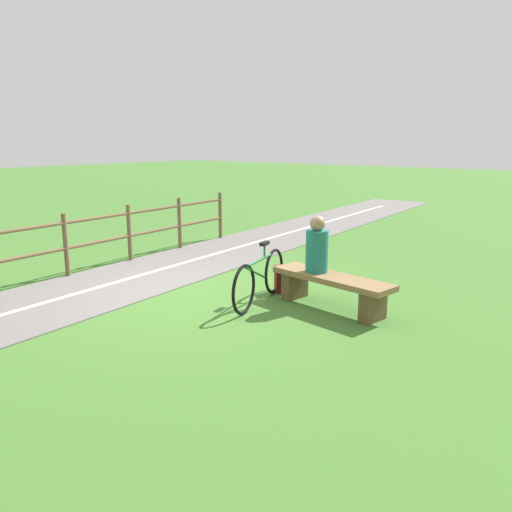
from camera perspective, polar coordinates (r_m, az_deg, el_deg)
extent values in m
plane|color=#3D6B28|center=(8.12, -7.31, -3.99)|extent=(80.00, 80.00, 0.00)
cube|color=brown|center=(7.24, 8.36, -2.44)|extent=(1.90, 0.75, 0.08)
cube|color=brown|center=(6.92, 12.78, -5.42)|extent=(0.22, 0.44, 0.40)
cube|color=brown|center=(7.74, 4.31, -3.21)|extent=(0.22, 0.44, 0.40)
cylinder|color=#1E6B66|center=(7.33, 6.74, 0.52)|extent=(0.36, 0.36, 0.60)
sphere|color=#9E755B|center=(7.26, 6.82, 3.58)|extent=(0.22, 0.22, 0.22)
torus|color=black|center=(6.96, -1.36, -3.72)|extent=(0.22, 0.68, 0.70)
torus|color=black|center=(7.94, 2.01, -1.67)|extent=(0.22, 0.68, 0.70)
cylinder|color=#237038|center=(7.37, 0.44, -0.43)|extent=(0.27, 0.91, 0.04)
cylinder|color=#237038|center=(7.26, -0.08, -1.83)|extent=(0.20, 0.66, 0.33)
cylinder|color=#237038|center=(7.50, 0.94, 0.57)|extent=(0.03, 0.03, 0.20)
cube|color=black|center=(7.48, 0.94, 1.40)|extent=(0.13, 0.21, 0.05)
cube|color=maroon|center=(8.03, 3.15, -2.54)|extent=(0.34, 0.34, 0.42)
cube|color=maroon|center=(8.15, 2.97, -2.75)|extent=(0.17, 0.18, 0.19)
cylinder|color=brown|center=(12.44, -3.97, 4.48)|extent=(0.08, 0.08, 1.11)
cylinder|color=brown|center=(11.34, -8.45, 3.59)|extent=(0.08, 0.08, 1.11)
cylinder|color=brown|center=(10.33, -13.82, 2.48)|extent=(0.08, 0.08, 1.11)
cylinder|color=brown|center=(9.44, -20.28, 1.12)|extent=(0.08, 0.08, 1.11)
cylinder|color=brown|center=(9.37, -20.46, 3.44)|extent=(0.76, 8.66, 0.06)
cylinder|color=brown|center=(9.45, -20.25, 0.79)|extent=(0.76, 8.66, 0.06)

